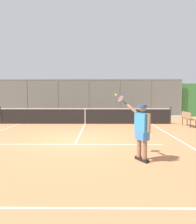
{
  "coord_description": "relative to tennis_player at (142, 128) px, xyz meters",
  "views": [
    {
      "loc": [
        -0.91,
        8.93,
        1.86
      ],
      "look_at": [
        -0.83,
        -1.05,
        1.05
      ],
      "focal_mm": 36.15,
      "sensor_mm": 36.0,
      "label": 1
    }
  ],
  "objects": [
    {
      "name": "fence_backdrop",
      "position": [
        2.06,
        -12.57,
        0.42
      ],
      "size": [
        17.86,
        1.37,
        3.02
      ],
      "color": "slate",
      "rests_on": "ground"
    },
    {
      "name": "courtside_bench",
      "position": [
        -3.83,
        -6.57,
        -0.4
      ],
      "size": [
        0.4,
        1.3,
        0.84
      ],
      "rotation": [
        0.0,
        0.0,
        1.57
      ],
      "color": "#93704C",
      "rests_on": "ground"
    },
    {
      "name": "ground_plane",
      "position": [
        2.06,
        -2.78,
        -0.91
      ],
      "size": [
        60.0,
        60.0,
        0.0
      ],
      "primitive_type": "plane",
      "color": "#C67A4C"
    },
    {
      "name": "tennis_ball_by_sideline",
      "position": [
        1.19,
        -6.86,
        -0.88
      ],
      "size": [
        0.07,
        0.07,
        0.07
      ],
      "primitive_type": "sphere",
      "color": "#C1D138",
      "rests_on": "ground"
    },
    {
      "name": "tennis_net",
      "position": [
        2.06,
        -7.67,
        -0.41
      ],
      "size": [
        10.6,
        0.09,
        1.07
      ],
      "color": "#2D2D2D",
      "rests_on": "ground"
    },
    {
      "name": "court_line_markings",
      "position": [
        2.06,
        -1.73,
        -0.91
      ],
      "size": [
        8.25,
        10.32,
        0.01
      ],
      "color": "white",
      "rests_on": "ground"
    },
    {
      "name": "tennis_player",
      "position": [
        0.0,
        0.0,
        0.0
      ],
      "size": [
        0.91,
        1.09,
        1.86
      ],
      "rotation": [
        0.0,
        0.0,
        -1.08
      ],
      "color": "black",
      "rests_on": "ground"
    }
  ]
}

